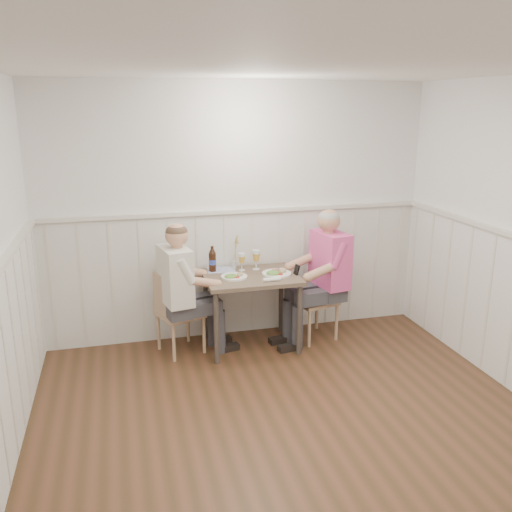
# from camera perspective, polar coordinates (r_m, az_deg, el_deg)

# --- Properties ---
(ground_plane) EXTENTS (4.50, 4.50, 0.00)m
(ground_plane) POSITION_cam_1_polar(r_m,az_deg,el_deg) (4.05, 5.67, -20.08)
(ground_plane) COLOR #462F1B
(room_shell) EXTENTS (4.04, 4.54, 2.60)m
(room_shell) POSITION_cam_1_polar(r_m,az_deg,el_deg) (3.40, 6.34, 1.19)
(room_shell) COLOR white
(room_shell) RESTS_ON ground
(wainscot) EXTENTS (4.00, 4.49, 1.34)m
(wainscot) POSITION_cam_1_polar(r_m,az_deg,el_deg) (4.28, 2.75, -7.37)
(wainscot) COLOR silver
(wainscot) RESTS_ON ground
(dining_table) EXTENTS (0.92, 0.70, 0.75)m
(dining_table) POSITION_cam_1_polar(r_m,az_deg,el_deg) (5.35, -0.54, -3.07)
(dining_table) COLOR brown
(dining_table) RESTS_ON ground
(chair_right) EXTENTS (0.49, 0.49, 0.85)m
(chair_right) POSITION_cam_1_polar(r_m,az_deg,el_deg) (5.66, 6.55, -4.12)
(chair_right) COLOR tan
(chair_right) RESTS_ON ground
(chair_left) EXTENTS (0.49, 0.49, 0.81)m
(chair_left) POSITION_cam_1_polar(r_m,az_deg,el_deg) (5.33, -8.47, -5.70)
(chair_left) COLOR tan
(chair_left) RESTS_ON ground
(man_in_pink) EXTENTS (0.70, 0.49, 1.40)m
(man_in_pink) POSITION_cam_1_polar(r_m,az_deg,el_deg) (5.57, 7.32, -3.10)
(man_in_pink) COLOR #3F3F47
(man_in_pink) RESTS_ON ground
(diner_cream) EXTENTS (0.68, 0.49, 1.34)m
(diner_cream) POSITION_cam_1_polar(r_m,az_deg,el_deg) (5.21, -7.95, -4.75)
(diner_cream) COLOR #3F3F47
(diner_cream) RESTS_ON ground
(plate_man) EXTENTS (0.29, 0.29, 0.07)m
(plate_man) POSITION_cam_1_polar(r_m,az_deg,el_deg) (5.33, 2.11, -1.74)
(plate_man) COLOR white
(plate_man) RESTS_ON dining_table
(plate_diner) EXTENTS (0.26, 0.26, 0.06)m
(plate_diner) POSITION_cam_1_polar(r_m,az_deg,el_deg) (5.23, -2.43, -2.11)
(plate_diner) COLOR white
(plate_diner) RESTS_ON dining_table
(beer_glass_a) EXTENTS (0.08, 0.08, 0.20)m
(beer_glass_a) POSITION_cam_1_polar(r_m,az_deg,el_deg) (5.46, 0.02, -0.05)
(beer_glass_a) COLOR silver
(beer_glass_a) RESTS_ON dining_table
(beer_glass_b) EXTENTS (0.07, 0.07, 0.18)m
(beer_glass_b) POSITION_cam_1_polar(r_m,az_deg,el_deg) (5.43, -1.51, -0.31)
(beer_glass_b) COLOR silver
(beer_glass_b) RESTS_ON dining_table
(beer_bottle) EXTENTS (0.07, 0.07, 0.26)m
(beer_bottle) POSITION_cam_1_polar(r_m,az_deg,el_deg) (5.41, -4.61, -0.46)
(beer_bottle) COLOR black
(beer_bottle) RESTS_ON dining_table
(rolled_napkin) EXTENTS (0.17, 0.04, 0.04)m
(rolled_napkin) POSITION_cam_1_polar(r_m,az_deg,el_deg) (5.13, 1.67, -2.48)
(rolled_napkin) COLOR white
(rolled_napkin) RESTS_ON dining_table
(grass_vase) EXTENTS (0.04, 0.04, 0.37)m
(grass_vase) POSITION_cam_1_polar(r_m,az_deg,el_deg) (5.49, -2.28, 0.33)
(grass_vase) COLOR silver
(grass_vase) RESTS_ON dining_table
(gingham_mat) EXTENTS (0.30, 0.25, 0.01)m
(gingham_mat) POSITION_cam_1_polar(r_m,az_deg,el_deg) (5.48, -3.70, -1.48)
(gingham_mat) COLOR #4E58A3
(gingham_mat) RESTS_ON dining_table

